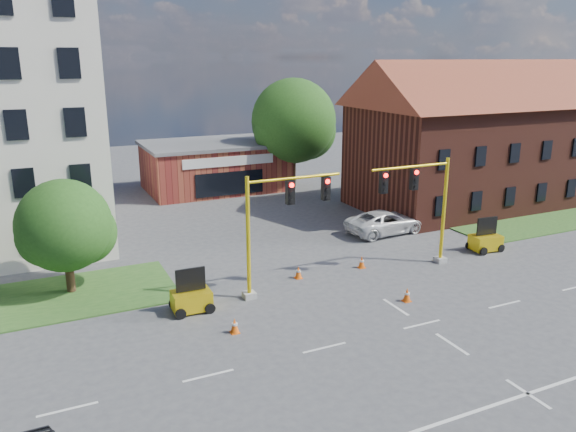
% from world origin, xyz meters
% --- Properties ---
extents(ground, '(120.00, 120.00, 0.00)m').
position_xyz_m(ground, '(0.00, 0.00, 0.00)').
color(ground, '#424245').
rests_on(ground, ground).
extents(grass_verge_ne, '(14.00, 4.00, 0.08)m').
position_xyz_m(grass_verge_ne, '(18.00, 9.00, 0.04)').
color(grass_verge_ne, '#28501E').
rests_on(grass_verge_ne, ground).
extents(lane_markings, '(60.00, 36.00, 0.01)m').
position_xyz_m(lane_markings, '(0.00, -3.00, 0.01)').
color(lane_markings, silver).
rests_on(lane_markings, ground).
extents(brick_shop, '(12.40, 8.40, 4.30)m').
position_xyz_m(brick_shop, '(0.00, 29.98, 2.16)').
color(brick_shop, maroon).
rests_on(brick_shop, ground).
extents(townhouse_row, '(21.00, 11.00, 11.50)m').
position_xyz_m(townhouse_row, '(18.00, 16.00, 5.93)').
color(townhouse_row, '#532318').
rests_on(townhouse_row, ground).
extents(tree_large, '(7.89, 7.52, 9.92)m').
position_xyz_m(tree_large, '(6.88, 27.08, 5.90)').
color(tree_large, '#362113').
rests_on(tree_large, ground).
extents(tree_nw_front, '(4.87, 4.63, 5.90)m').
position_xyz_m(tree_nw_front, '(-13.76, 10.58, 3.42)').
color(tree_nw_front, '#362113').
rests_on(tree_nw_front, ground).
extents(signal_mast_west, '(5.30, 0.60, 6.20)m').
position_xyz_m(signal_mast_west, '(-4.36, 6.00, 3.92)').
color(signal_mast_west, gray).
rests_on(signal_mast_west, ground).
extents(signal_mast_east, '(5.30, 0.60, 6.20)m').
position_xyz_m(signal_mast_east, '(4.36, 6.00, 3.92)').
color(signal_mast_east, gray).
rests_on(signal_mast_east, ground).
extents(trailer_west, '(1.82, 1.23, 2.05)m').
position_xyz_m(trailer_west, '(-9.01, 5.76, 0.64)').
color(trailer_west, yellow).
rests_on(trailer_west, ground).
extents(trailer_east, '(1.91, 1.37, 2.05)m').
position_xyz_m(trailer_east, '(9.90, 6.47, 0.64)').
color(trailer_east, yellow).
rests_on(trailer_east, ground).
extents(cone_a, '(0.40, 0.40, 0.70)m').
position_xyz_m(cone_a, '(-7.93, 2.81, 0.34)').
color(cone_a, '#FD5D0D').
rests_on(cone_a, ground).
extents(cone_b, '(0.40, 0.40, 0.70)m').
position_xyz_m(cone_b, '(-2.64, 7.29, 0.34)').
color(cone_b, '#FD5D0D').
rests_on(cone_b, ground).
extents(cone_c, '(0.40, 0.40, 0.70)m').
position_xyz_m(cone_c, '(0.89, 2.33, 0.34)').
color(cone_c, '#FD5D0D').
rests_on(cone_c, ground).
extents(cone_d, '(0.40, 0.40, 0.70)m').
position_xyz_m(cone_d, '(1.33, 7.18, 0.34)').
color(cone_d, '#FD5D0D').
rests_on(cone_d, ground).
extents(pickup_white, '(5.77, 2.95, 1.56)m').
position_xyz_m(pickup_white, '(6.36, 12.14, 0.78)').
color(pickup_white, white).
rests_on(pickup_white, ground).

